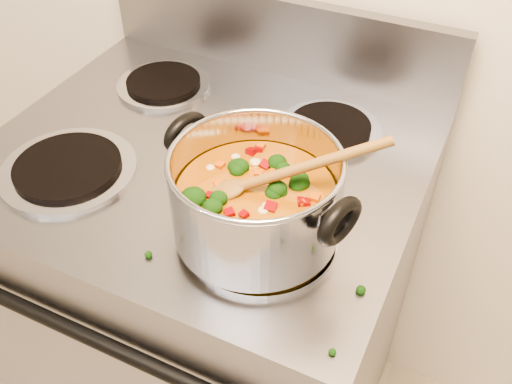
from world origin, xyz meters
TOP-DOWN VIEW (x-y plane):
  - electric_range at (-0.02, 1.16)m, footprint 0.75×0.68m
  - stockpot at (0.15, 1.01)m, footprint 0.30×0.24m
  - wooden_spoon at (0.16, 1.02)m, footprint 0.24×0.14m
  - cooktop_crumbs at (0.23, 1.10)m, footprint 0.23×0.37m

SIDE VIEW (x-z plane):
  - electric_range at x=-0.02m, z-range -0.07..1.01m
  - cooktop_crumbs at x=0.23m, z-range 0.92..0.93m
  - stockpot at x=0.15m, z-range 0.92..1.07m
  - wooden_spoon at x=0.16m, z-range 0.98..1.09m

